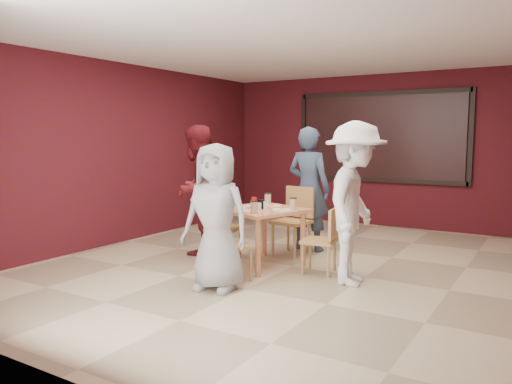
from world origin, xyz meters
The scene contains 11 objects.
floor centered at (0.00, 0.00, 0.00)m, with size 7.00×7.00×0.00m, color #C7B48A.
window_blinds centered at (0.00, 3.45, 1.65)m, with size 3.00×0.02×1.50m, color black.
dining_table centered at (-0.37, -0.17, 0.66)m, with size 1.20×1.20×0.90m.
chair_front centered at (-0.34, -1.01, 0.47)m, with size 0.51×0.51×0.83m.
chair_back centered at (-0.30, 0.63, 0.54)m, with size 0.51×0.51×0.95m.
chair_left centered at (-1.04, -0.17, 0.49)m, with size 0.48×0.48×0.86m.
chair_right centered at (0.48, -0.10, 0.46)m, with size 0.45×0.45×0.81m.
diner_front centered at (-0.27, -1.29, 0.80)m, with size 0.78×0.51×1.60m, color gray.
diner_back centered at (-0.24, 0.96, 0.90)m, with size 0.66×0.43×1.80m, color #324159.
diner_left centered at (-1.53, -0.03, 0.91)m, with size 0.89×0.69×1.83m, color maroon.
diner_right centered at (0.93, -0.30, 0.92)m, with size 1.19×0.68×1.84m, color white.
Camera 1 is at (2.88, -5.60, 1.67)m, focal length 35.00 mm.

